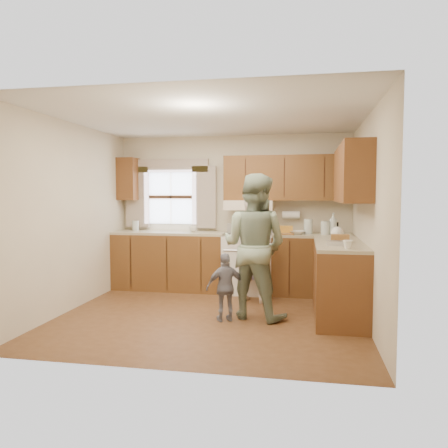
% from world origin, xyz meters
% --- Properties ---
extents(room, '(3.80, 3.80, 3.80)m').
position_xyz_m(room, '(0.00, 0.00, 1.25)').
color(room, '#523119').
rests_on(room, ground).
extents(kitchen_fixtures, '(3.80, 2.25, 2.15)m').
position_xyz_m(kitchen_fixtures, '(0.61, 1.08, 0.84)').
color(kitchen_fixtures, '#42210E').
rests_on(kitchen_fixtures, ground).
extents(stove, '(0.76, 0.67, 1.07)m').
position_xyz_m(stove, '(0.30, 1.44, 0.47)').
color(stove, silver).
rests_on(stove, ground).
extents(woman_left, '(0.67, 0.55, 1.58)m').
position_xyz_m(woman_left, '(0.44, 0.85, 0.79)').
color(woman_left, beige).
rests_on(woman_left, ground).
extents(woman_right, '(1.05, 0.93, 1.80)m').
position_xyz_m(woman_right, '(0.55, 0.06, 0.90)').
color(woman_right, '#29472F').
rests_on(woman_right, ground).
extents(child, '(0.53, 0.39, 0.84)m').
position_xyz_m(child, '(0.23, -0.17, 0.42)').
color(child, gray).
rests_on(child, ground).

